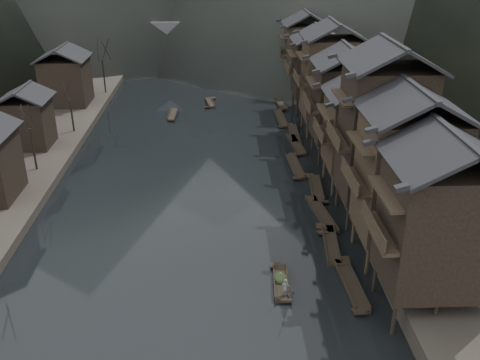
{
  "coord_description": "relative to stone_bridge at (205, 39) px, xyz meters",
  "views": [
    {
      "loc": [
        2.74,
        -38.57,
        24.8
      ],
      "look_at": [
        4.61,
        9.48,
        2.5
      ],
      "focal_mm": 40.0,
      "sensor_mm": 36.0,
      "label": 1
    }
  ],
  "objects": [
    {
      "name": "stone_bridge",
      "position": [
        0.0,
        0.0,
        0.0
      ],
      "size": [
        40.0,
        6.0,
        9.0
      ],
      "color": "#4C4C4F",
      "rests_on": "ground"
    },
    {
      "name": "bare_trees",
      "position": [
        -17.0,
        -57.09,
        1.56
      ],
      "size": [
        3.92,
        61.77,
        7.83
      ],
      "color": "black",
      "rests_on": "left_bank"
    },
    {
      "name": "cargo_heap",
      "position": [
        7.21,
        -76.29,
        -4.34
      ],
      "size": [
        1.12,
        1.47,
        0.67
      ],
      "primitive_type": "ellipsoid",
      "color": "black",
      "rests_on": "hero_sampan"
    },
    {
      "name": "water",
      "position": [
        0.0,
        -72.0,
        -5.11
      ],
      "size": [
        300.0,
        300.0,
        0.0
      ],
      "primitive_type": "plane",
      "color": "black",
      "rests_on": "ground"
    },
    {
      "name": "boatman",
      "position": [
        7.34,
        -78.3,
        -3.9
      ],
      "size": [
        0.59,
        0.41,
        1.55
      ],
      "primitive_type": "imported",
      "rotation": [
        0.0,
        0.0,
        3.08
      ],
      "color": "slate",
      "rests_on": "hero_sampan"
    },
    {
      "name": "hero_sampan",
      "position": [
        7.22,
        -76.52,
        -4.91
      ],
      "size": [
        1.38,
        5.14,
        0.44
      ],
      "color": "black",
      "rests_on": "water"
    },
    {
      "name": "moored_sampans",
      "position": [
        12.19,
        -44.97,
        -4.91
      ],
      "size": [
        3.06,
        72.81,
        0.47
      ],
      "color": "black",
      "rests_on": "water"
    },
    {
      "name": "bamboo_pole",
      "position": [
        7.54,
        -78.3,
        -1.45
      ],
      "size": [
        1.5,
        1.94,
        3.34
      ],
      "primitive_type": "cylinder",
      "rotation": [
        0.62,
        0.0,
        -0.65
      ],
      "color": "#8C7A51",
      "rests_on": "boatman"
    },
    {
      "name": "right_bank",
      "position": [
        35.0,
        -32.0,
        -4.21
      ],
      "size": [
        40.0,
        200.0,
        1.8
      ],
      "primitive_type": "cube",
      "color": "#2D2823",
      "rests_on": "ground"
    },
    {
      "name": "midriver_boats",
      "position": [
        0.78,
        -26.82,
        -4.91
      ],
      "size": [
        11.75,
        22.27,
        0.44
      ],
      "color": "black",
      "rests_on": "water"
    },
    {
      "name": "left_houses",
      "position": [
        -20.5,
        -51.88,
        0.55
      ],
      "size": [
        8.1,
        53.2,
        8.73
      ],
      "color": "black",
      "rests_on": "left_bank"
    },
    {
      "name": "stilt_houses",
      "position": [
        17.28,
        -53.58,
        3.75
      ],
      "size": [
        9.0,
        67.6,
        16.84
      ],
      "color": "black",
      "rests_on": "ground"
    }
  ]
}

